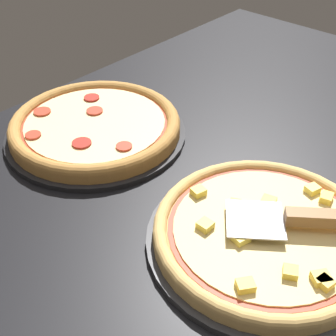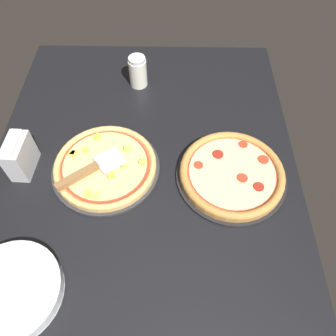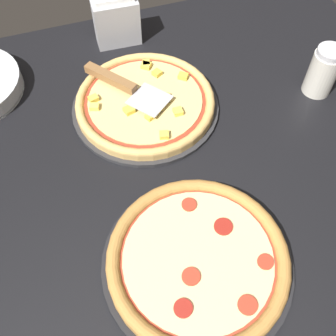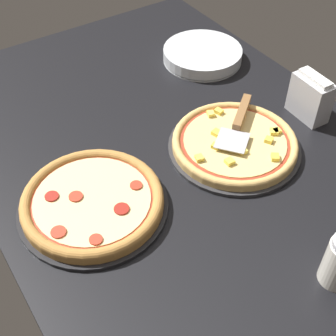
% 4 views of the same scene
% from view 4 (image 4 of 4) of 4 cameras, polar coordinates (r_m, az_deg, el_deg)
% --- Properties ---
extents(ground_plane, '(1.50, 1.01, 0.04)m').
position_cam_4_polar(ground_plane, '(1.26, 1.38, 1.74)').
color(ground_plane, black).
extents(pizza_pan_front, '(0.35, 0.35, 0.01)m').
position_cam_4_polar(pizza_pan_front, '(1.25, 8.05, 2.49)').
color(pizza_pan_front, '#2D2D30').
rests_on(pizza_pan_front, ground_plane).
extents(pizza_front, '(0.33, 0.33, 0.03)m').
position_cam_4_polar(pizza_front, '(1.24, 8.14, 3.12)').
color(pizza_front, '#DBAD60').
rests_on(pizza_front, pizza_pan_front).
extents(pizza_pan_back, '(0.35, 0.35, 0.01)m').
position_cam_4_polar(pizza_pan_back, '(1.11, -9.09, -4.63)').
color(pizza_pan_back, black).
rests_on(pizza_pan_back, ground_plane).
extents(pizza_back, '(0.33, 0.33, 0.03)m').
position_cam_4_polar(pizza_back, '(1.10, -9.21, -3.95)').
color(pizza_back, '#B77F3D').
rests_on(pizza_back, pizza_pan_back).
extents(serving_spatula, '(0.18, 0.21, 0.02)m').
position_cam_4_polar(serving_spatula, '(1.28, 8.78, 6.12)').
color(serving_spatula, '#B7B7BC').
rests_on(serving_spatula, pizza_front).
extents(plate_stack, '(0.26, 0.26, 0.04)m').
position_cam_4_polar(plate_stack, '(1.58, 4.22, 13.61)').
color(plate_stack, silver).
rests_on(plate_stack, ground_plane).
extents(napkin_holder, '(0.12, 0.07, 0.13)m').
position_cam_4_polar(napkin_holder, '(1.37, 16.98, 8.26)').
color(napkin_holder, '#B2B2B7').
rests_on(napkin_holder, ground_plane).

